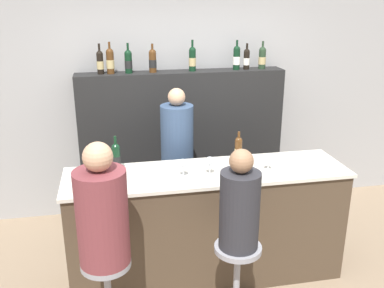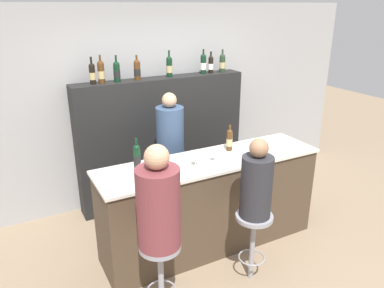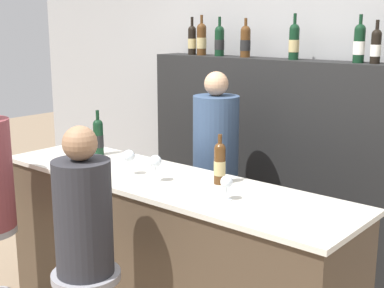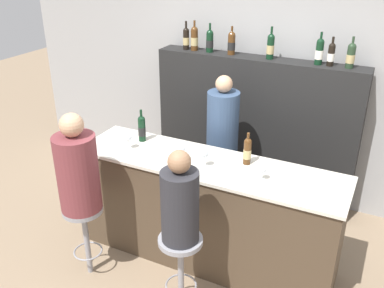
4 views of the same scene
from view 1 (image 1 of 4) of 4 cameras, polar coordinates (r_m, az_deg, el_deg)
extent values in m
cube|color=#9E9E9E|center=(5.02, -1.81, 5.55)|extent=(6.40, 0.05, 2.60)
cube|color=#473828|center=(3.94, 2.00, -10.89)|extent=(2.41, 0.61, 1.02)
cube|color=beige|center=(3.70, 2.09, -3.85)|extent=(2.45, 0.65, 0.03)
cube|color=black|center=(4.94, -1.32, -0.12)|extent=(2.29, 0.28, 1.70)
cylinder|color=black|center=(3.70, -10.05, -2.09)|extent=(0.07, 0.07, 0.22)
cylinder|color=black|center=(3.70, -10.04, -2.25)|extent=(0.07, 0.07, 0.09)
sphere|color=black|center=(3.66, -10.15, -0.47)|extent=(0.07, 0.07, 0.07)
cylinder|color=black|center=(3.64, -10.20, 0.38)|extent=(0.02, 0.02, 0.09)
cylinder|color=#4C2D14|center=(3.86, 6.18, -1.05)|extent=(0.07, 0.07, 0.21)
cylinder|color=tan|center=(3.86, 6.18, -1.20)|extent=(0.07, 0.07, 0.08)
sphere|color=#4C2D14|center=(3.83, 6.24, 0.43)|extent=(0.07, 0.07, 0.07)
cylinder|color=#4C2D14|center=(3.81, 6.27, 1.12)|extent=(0.02, 0.02, 0.07)
cylinder|color=black|center=(4.64, -12.14, 10.38)|extent=(0.07, 0.07, 0.21)
cylinder|color=tan|center=(4.64, -12.13, 10.25)|extent=(0.07, 0.07, 0.08)
sphere|color=black|center=(4.63, -12.23, 11.65)|extent=(0.07, 0.07, 0.07)
cylinder|color=black|center=(4.62, -12.28, 12.39)|extent=(0.02, 0.02, 0.09)
cylinder|color=#4C2D14|center=(4.64, -10.84, 10.56)|extent=(0.08, 0.08, 0.22)
cylinder|color=tan|center=(4.64, -10.83, 10.42)|extent=(0.08, 0.08, 0.09)
sphere|color=#4C2D14|center=(4.63, -10.92, 11.93)|extent=(0.08, 0.08, 0.08)
cylinder|color=#4C2D14|center=(4.62, -10.97, 12.68)|extent=(0.02, 0.02, 0.09)
cylinder|color=black|center=(4.65, -8.47, 10.58)|extent=(0.08, 0.08, 0.20)
cylinder|color=black|center=(4.65, -8.46, 10.45)|extent=(0.08, 0.08, 0.08)
sphere|color=black|center=(4.63, -8.53, 11.82)|extent=(0.08, 0.08, 0.08)
cylinder|color=black|center=(4.63, -8.57, 12.60)|extent=(0.02, 0.02, 0.10)
cylinder|color=#4C2D14|center=(4.67, -5.26, 10.75)|extent=(0.08, 0.08, 0.21)
cylinder|color=black|center=(4.67, -5.26, 10.63)|extent=(0.08, 0.08, 0.08)
sphere|color=#4C2D14|center=(4.65, -5.30, 12.01)|extent=(0.08, 0.08, 0.08)
cylinder|color=#4C2D14|center=(4.65, -5.33, 12.70)|extent=(0.02, 0.02, 0.08)
cylinder|color=black|center=(4.73, 0.05, 11.04)|extent=(0.08, 0.08, 0.22)
cylinder|color=tan|center=(4.73, 0.05, 10.90)|extent=(0.08, 0.08, 0.09)
sphere|color=black|center=(4.72, 0.05, 12.38)|extent=(0.08, 0.08, 0.08)
cylinder|color=black|center=(4.71, 0.05, 13.14)|extent=(0.02, 0.02, 0.10)
cylinder|color=black|center=(4.85, 5.96, 11.14)|extent=(0.08, 0.08, 0.22)
cylinder|color=white|center=(4.85, 5.95, 11.01)|extent=(0.08, 0.08, 0.09)
sphere|color=black|center=(4.84, 6.00, 12.44)|extent=(0.08, 0.08, 0.08)
cylinder|color=black|center=(4.83, 6.03, 13.12)|extent=(0.02, 0.02, 0.09)
cylinder|color=black|center=(4.89, 7.28, 10.98)|extent=(0.07, 0.07, 0.19)
cylinder|color=white|center=(4.89, 7.27, 10.87)|extent=(0.07, 0.07, 0.08)
sphere|color=black|center=(4.88, 7.32, 12.10)|extent=(0.07, 0.07, 0.07)
cylinder|color=black|center=(4.87, 7.35, 12.72)|extent=(0.02, 0.02, 0.08)
cylinder|color=#233823|center=(4.95, 9.33, 11.04)|extent=(0.08, 0.08, 0.20)
cylinder|color=tan|center=(4.95, 9.32, 10.93)|extent=(0.08, 0.08, 0.08)
sphere|color=#233823|center=(4.94, 9.40, 12.22)|extent=(0.08, 0.08, 0.08)
cylinder|color=#233823|center=(4.93, 9.43, 12.89)|extent=(0.02, 0.02, 0.09)
cylinder|color=silver|center=(3.54, -10.12, -4.96)|extent=(0.06, 0.06, 0.00)
cylinder|color=silver|center=(3.52, -10.16, -4.32)|extent=(0.01, 0.01, 0.08)
sphere|color=silver|center=(3.50, -10.23, -3.19)|extent=(0.07, 0.07, 0.07)
cylinder|color=silver|center=(3.59, -1.19, -4.33)|extent=(0.07, 0.07, 0.00)
cylinder|color=silver|center=(3.57, -1.20, -3.70)|extent=(0.01, 0.01, 0.08)
sphere|color=silver|center=(3.54, -1.21, -2.59)|extent=(0.08, 0.08, 0.08)
cylinder|color=silver|center=(3.63, 2.30, -4.06)|extent=(0.06, 0.06, 0.00)
cylinder|color=silver|center=(3.61, 2.31, -3.39)|extent=(0.01, 0.01, 0.09)
sphere|color=silver|center=(3.58, 2.32, -2.26)|extent=(0.07, 0.07, 0.07)
cylinder|color=silver|center=(3.78, 10.09, -3.39)|extent=(0.06, 0.06, 0.00)
cylinder|color=silver|center=(3.77, 10.12, -2.89)|extent=(0.01, 0.01, 0.07)
sphere|color=silver|center=(3.74, 10.17, -2.00)|extent=(0.07, 0.07, 0.07)
cylinder|color=gray|center=(3.18, -11.41, -15.30)|extent=(0.36, 0.36, 0.04)
cylinder|color=brown|center=(3.00, -11.86, -9.59)|extent=(0.35, 0.35, 0.68)
sphere|color=tan|center=(2.82, -12.46, -1.69)|extent=(0.20, 0.20, 0.20)
cylinder|color=gray|center=(3.51, 5.92, -18.58)|extent=(0.05, 0.05, 0.68)
cylinder|color=gray|center=(3.30, 6.14, -13.64)|extent=(0.36, 0.36, 0.04)
cylinder|color=#28282D|center=(3.14, 6.34, -8.79)|extent=(0.29, 0.29, 0.59)
sphere|color=#936B4C|center=(2.98, 6.61, -2.28)|extent=(0.17, 0.17, 0.17)
cylinder|color=#334766|center=(4.43, -1.95, -4.10)|extent=(0.33, 0.33, 1.47)
sphere|color=tan|center=(4.17, -2.08, 6.30)|extent=(0.17, 0.17, 0.17)
camera|label=2|loc=(1.11, -92.04, 5.16)|focal=35.00mm
camera|label=3|loc=(3.15, 57.60, 0.80)|focal=50.00mm
camera|label=4|loc=(2.20, 75.76, 14.46)|focal=40.00mm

